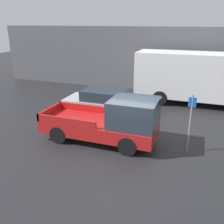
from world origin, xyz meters
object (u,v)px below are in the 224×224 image
object	(u,v)px
newspaper_box	(150,85)
delivery_truck	(192,77)
pickup_truck	(111,122)
parking_sign	(190,121)
car	(103,102)

from	to	relation	value
newspaper_box	delivery_truck	bearing A→B (deg)	-33.29
pickup_truck	newspaper_box	xyz separation A→B (m)	(-0.06, 9.07, -0.46)
parking_sign	newspaper_box	bearing A→B (deg)	110.82
car	newspaper_box	xyz separation A→B (m)	(1.56, 5.96, -0.26)
parking_sign	newspaper_box	distance (m)	9.48
car	newspaper_box	bearing A→B (deg)	75.36
delivery_truck	newspaper_box	bearing A→B (deg)	146.71
car	parking_sign	xyz separation A→B (m)	(4.91, -2.86, 0.61)
newspaper_box	parking_sign	bearing A→B (deg)	-69.18
car	delivery_truck	xyz separation A→B (m)	(4.59, 3.98, 0.98)
car	pickup_truck	bearing A→B (deg)	-62.47
pickup_truck	newspaper_box	size ratio (longest dim) A/B	4.96
pickup_truck	delivery_truck	bearing A→B (deg)	67.28
pickup_truck	parking_sign	bearing A→B (deg)	4.22
pickup_truck	delivery_truck	xyz separation A→B (m)	(2.97, 7.08, 0.78)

